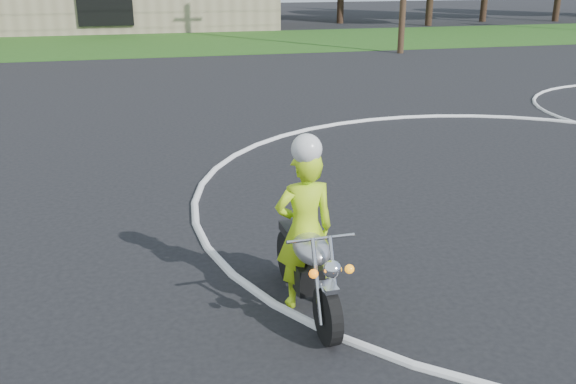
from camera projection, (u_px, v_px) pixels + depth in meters
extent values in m
cube|color=#1E4714|center=(265.00, 41.00, 33.23)|extent=(120.00, 10.00, 0.02)
torus|color=silver|center=(538.00, 194.00, 11.27)|extent=(12.12, 12.12, 0.12)
cylinder|color=black|center=(328.00, 315.00, 6.77)|extent=(0.16, 0.65, 0.65)
cylinder|color=black|center=(288.00, 256.00, 8.13)|extent=(0.16, 0.65, 0.65)
cube|color=black|center=(305.00, 273.00, 7.47)|extent=(0.33, 0.60, 0.32)
ellipsoid|color=#AFAFB4|center=(311.00, 248.00, 7.13)|extent=(0.42, 0.70, 0.30)
cube|color=black|center=(297.00, 233.00, 7.63)|extent=(0.31, 0.66, 0.11)
cylinder|color=silver|center=(317.00, 281.00, 6.70)|extent=(0.06, 0.39, 0.87)
cylinder|color=#BABBC1|center=(334.00, 279.00, 6.75)|extent=(0.06, 0.39, 0.87)
cube|color=silver|center=(329.00, 287.00, 6.64)|extent=(0.16, 0.24, 0.05)
cylinder|color=#BBBCC2|center=(321.00, 238.00, 6.75)|extent=(0.75, 0.07, 0.04)
sphere|color=white|center=(332.00, 269.00, 6.48)|extent=(0.19, 0.19, 0.19)
sphere|color=orange|center=(314.00, 274.00, 6.46)|extent=(0.10, 0.10, 0.10)
sphere|color=orange|center=(349.00, 269.00, 6.56)|extent=(0.10, 0.10, 0.10)
cylinder|color=white|center=(308.00, 264.00, 7.94)|extent=(0.12, 0.86, 0.09)
imported|color=#B1E117|center=(304.00, 230.00, 7.33)|extent=(0.71, 0.49, 1.90)
sphere|color=silver|center=(307.00, 149.00, 6.96)|extent=(0.34, 0.34, 0.34)
cone|color=#FF640D|center=(313.00, 186.00, 11.22)|extent=(0.22, 0.22, 0.30)
cube|color=#FF640D|center=(313.00, 193.00, 11.27)|extent=(0.24, 0.24, 0.03)
cylinder|color=#382619|center=(273.00, 1.00, 39.54)|extent=(0.44, 0.44, 3.24)
cylinder|color=#382619|center=(430.00, 2.00, 40.88)|extent=(0.44, 0.44, 2.88)
cylinder|color=#382619|center=(207.00, 4.00, 39.63)|extent=(0.44, 0.44, 2.88)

